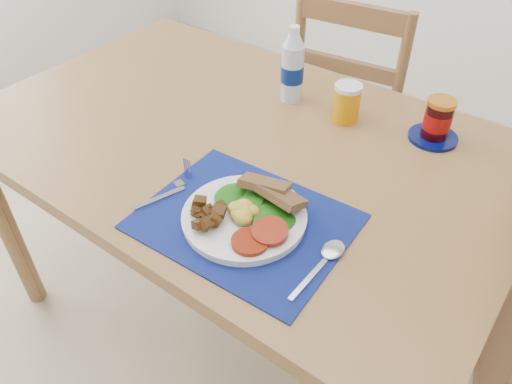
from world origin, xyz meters
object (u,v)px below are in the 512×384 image
breakfast_plate (241,214)px  water_bottle (292,69)px  chair_far (354,90)px  juice_glass (347,104)px  jam_on_saucer (437,122)px

breakfast_plate → water_bottle: (-0.20, 0.48, 0.07)m
chair_far → breakfast_plate: 0.98m
breakfast_plate → water_bottle: 0.52m
breakfast_plate → juice_glass: (-0.02, 0.47, 0.03)m
water_bottle → juice_glass: 0.18m
water_bottle → jam_on_saucer: 0.40m
breakfast_plate → jam_on_saucer: 0.57m
juice_glass → jam_on_saucer: 0.23m
chair_far → breakfast_plate: bearing=96.3°
water_bottle → juice_glass: bearing=-1.8°
breakfast_plate → juice_glass: size_ratio=2.62×
water_bottle → juice_glass: water_bottle is taller
water_bottle → jam_on_saucer: water_bottle is taller
breakfast_plate → water_bottle: bearing=105.7°
water_bottle → chair_far: bearing=92.2°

